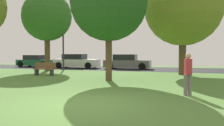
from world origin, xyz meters
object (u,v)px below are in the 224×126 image
park_bench (45,69)px  street_lamp_post (63,45)px  person_bystander (188,72)px  parked_car_grey (127,62)px  maple_tree_far (47,17)px  parked_car_white (76,62)px  birch_tree_lone (183,7)px  parked_car_green (36,61)px  oak_tree_center (109,3)px

park_bench → street_lamp_post: bearing=-79.7°
person_bystander → parked_car_grey: size_ratio=0.36×
maple_tree_far → parked_car_white: size_ratio=1.53×
birch_tree_lone → parked_car_green: 17.16m
parked_car_white → park_bench: 7.81m
parked_car_green → parked_car_white: bearing=-7.4°
parked_car_grey → oak_tree_center: bearing=-83.7°
maple_tree_far → birch_tree_lone: (11.58, -0.88, 0.08)m
street_lamp_post → birch_tree_lone: bearing=-6.6°
maple_tree_far → birch_tree_lone: bearing=-4.3°
parked_car_grey → park_bench: 9.00m
parked_car_white → park_bench: size_ratio=2.86×
oak_tree_center → parked_car_green: (-11.67, 10.16, -3.84)m
person_bystander → parked_car_green: size_ratio=0.40×
oak_tree_center → birch_tree_lone: birch_tree_lone is taller
parked_car_grey → parked_car_green: bearing=177.5°
park_bench → parked_car_white: bearing=-81.9°
parked_car_grey → park_bench: bearing=-117.9°
parked_car_green → street_lamp_post: street_lamp_post is taller
birch_tree_lone → parked_car_grey: bearing=137.1°
maple_tree_far → person_bystander: 15.51m
maple_tree_far → parked_car_green: bearing=133.6°
maple_tree_far → park_bench: bearing=-61.2°
park_bench → street_lamp_post: street_lamp_post is taller
parked_car_green → birch_tree_lone: bearing=-18.5°
oak_tree_center → park_bench: 6.84m
birch_tree_lone → parked_car_white: birch_tree_lone is taller
oak_tree_center → birch_tree_lone: 6.39m
birch_tree_lone → street_lamp_post: bearing=173.4°
birch_tree_lone → park_bench: birch_tree_lone is taller
maple_tree_far → parked_car_grey: maple_tree_far is taller
person_bystander → park_bench: bearing=47.0°
birch_tree_lone → park_bench: (-9.37, -3.14, -4.40)m
maple_tree_far → park_bench: 6.31m
maple_tree_far → street_lamp_post: bearing=11.6°
oak_tree_center → person_bystander: bearing=-40.5°
parked_car_grey → maple_tree_far: bearing=-148.5°
parked_car_green → parked_car_grey: bearing=-2.5°
maple_tree_far → park_bench: size_ratio=4.38×
oak_tree_center → street_lamp_post: (-6.06, 6.06, -2.19)m
parked_car_white → maple_tree_far: bearing=-106.7°
birch_tree_lone → person_bystander: bearing=-89.1°
oak_tree_center → birch_tree_lone: size_ratio=0.87×
park_bench → parked_car_green: bearing=-52.8°
parked_car_grey → birch_tree_lone: bearing=-42.9°
oak_tree_center → parked_car_grey: 10.47m
parked_car_green → park_bench: bearing=-52.8°
parked_car_white → parked_car_grey: size_ratio=1.02×
maple_tree_far → birch_tree_lone: 11.61m
birch_tree_lone → street_lamp_post: birch_tree_lone is taller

